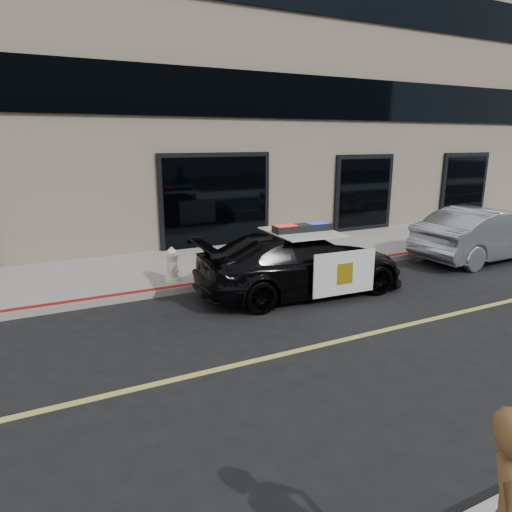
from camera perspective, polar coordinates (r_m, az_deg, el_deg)
name	(u,v)px	position (r m, az deg, el deg)	size (l,w,h in m)	color
ground	(413,324)	(8.78, 19.00, -8.02)	(120.00, 120.00, 0.00)	black
sidewalk_n	(273,256)	(12.76, 2.15, 0.02)	(60.00, 3.50, 0.15)	gray
building_n	(202,58)	(17.38, -6.74, 23.40)	(60.00, 7.00, 12.00)	#756856
police_car	(302,262)	(9.81, 5.71, -0.81)	(2.38, 4.80, 1.51)	black
silver_sedan	(487,234)	(14.00, 26.88, 2.48)	(4.45, 1.64, 1.45)	gray
fire_hydrant	(172,265)	(10.32, -10.42, -1.16)	(0.35, 0.49, 0.77)	white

